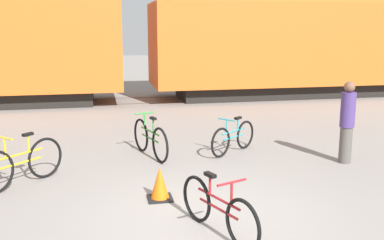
% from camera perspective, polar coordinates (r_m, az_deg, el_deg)
% --- Properties ---
extents(ground_plane, '(80.00, 80.00, 0.00)m').
position_cam_1_polar(ground_plane, '(6.85, 1.36, -12.18)').
color(ground_plane, gray).
extents(freight_train, '(28.04, 3.07, 5.15)m').
position_cam_1_polar(freight_train, '(17.23, -7.12, 11.27)').
color(freight_train, black).
rests_on(freight_train, ground_plane).
extents(rail_near, '(40.04, 0.07, 0.01)m').
position_cam_1_polar(rail_near, '(16.74, -6.68, 2.10)').
color(rail_near, '#4C4238').
rests_on(rail_near, ground_plane).
extents(rail_far, '(40.04, 0.07, 0.01)m').
position_cam_1_polar(rail_far, '(18.16, -7.09, 2.83)').
color(rail_far, '#4C4238').
rests_on(rail_far, ground_plane).
extents(bicycle_maroon, '(0.68, 1.62, 0.85)m').
position_cam_1_polar(bicycle_maroon, '(6.19, 3.33, -11.25)').
color(bicycle_maroon, black).
rests_on(bicycle_maroon, ground_plane).
extents(bicycle_yellow, '(1.32, 1.33, 0.95)m').
position_cam_1_polar(bicycle_yellow, '(8.54, -20.89, -5.21)').
color(bicycle_yellow, black).
rests_on(bicycle_yellow, ground_plane).
extents(bicycle_teal, '(1.30, 1.04, 0.82)m').
position_cam_1_polar(bicycle_teal, '(10.10, 5.27, -2.23)').
color(bicycle_teal, black).
rests_on(bicycle_teal, ground_plane).
extents(bicycle_green, '(0.59, 1.72, 0.94)m').
position_cam_1_polar(bicycle_green, '(9.79, -5.34, -2.41)').
color(bicycle_green, black).
rests_on(bicycle_green, ground_plane).
extents(person_in_purple, '(0.30, 0.30, 1.70)m').
position_cam_1_polar(person_in_purple, '(9.75, 19.09, -0.22)').
color(person_in_purple, '#514C47').
rests_on(person_in_purple, ground_plane).
extents(traffic_cone, '(0.40, 0.40, 0.55)m').
position_cam_1_polar(traffic_cone, '(7.43, -4.11, -8.16)').
color(traffic_cone, black).
rests_on(traffic_cone, ground_plane).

